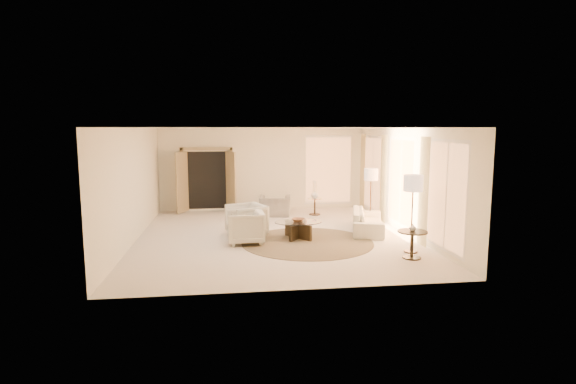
{
  "coord_description": "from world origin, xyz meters",
  "views": [
    {
      "loc": [
        -1.16,
        -11.4,
        2.77
      ],
      "look_at": [
        0.4,
        0.4,
        1.1
      ],
      "focal_mm": 28.0,
      "sensor_mm": 36.0,
      "label": 1
    }
  ],
  "objects": [
    {
      "name": "room",
      "position": [
        0.0,
        0.0,
        1.4
      ],
      "size": [
        7.04,
        8.04,
        2.83
      ],
      "color": "silver",
      "rests_on": "ground"
    },
    {
      "name": "french_doors",
      "position": [
        -1.9,
        3.82,
        1.07
      ],
      "size": [
        1.95,
        0.66,
        2.16
      ],
      "color": "tan",
      "rests_on": "room"
    },
    {
      "name": "accent_chair",
      "position": [
        0.29,
        2.77,
        0.43
      ],
      "size": [
        1.06,
        0.76,
        0.86
      ],
      "primitive_type": "imported",
      "rotation": [
        0.0,
        0.0,
        3.01
      ],
      "color": "gray",
      "rests_on": "room"
    },
    {
      "name": "armchair_left",
      "position": [
        -0.73,
        0.17,
        0.45
      ],
      "size": [
        1.09,
        1.12,
        0.91
      ],
      "primitive_type": "imported",
      "rotation": [
        0.0,
        0.0,
        -1.2
      ],
      "color": "silver",
      "rests_on": "room"
    },
    {
      "name": "end_vase",
      "position": [
        2.73,
        -2.41,
        0.68
      ],
      "size": [
        0.19,
        0.19,
        0.16
      ],
      "primitive_type": "imported",
      "rotation": [
        0.0,
        0.0,
        -0.36
      ],
      "color": "white",
      "rests_on": "end_table"
    },
    {
      "name": "window_back_corner",
      "position": [
        2.3,
        3.95,
        1.35
      ],
      "size": [
        1.7,
        0.1,
        2.4
      ],
      "primitive_type": null,
      "color": "#F2A361",
      "rests_on": "room"
    },
    {
      "name": "floor_lamp_far",
      "position": [
        2.9,
        -1.95,
        1.5
      ],
      "size": [
        0.43,
        0.43,
        1.76
      ],
      "rotation": [
        0.0,
        0.0,
        0.2
      ],
      "color": "black",
      "rests_on": "room"
    },
    {
      "name": "curtains_right",
      "position": [
        3.4,
        1.0,
        1.3
      ],
      "size": [
        0.06,
        5.2,
        2.6
      ],
      "primitive_type": null,
      "color": "#CEC286",
      "rests_on": "room"
    },
    {
      "name": "end_table",
      "position": [
        2.73,
        -2.41,
        0.41
      ],
      "size": [
        0.64,
        0.64,
        0.6
      ],
      "rotation": [
        0.0,
        0.0,
        -0.03
      ],
      "color": "black",
      "rests_on": "room"
    },
    {
      "name": "armchair_right",
      "position": [
        -0.79,
        -0.64,
        0.44
      ],
      "size": [
        0.82,
        0.88,
        0.88
      ],
      "primitive_type": "imported",
      "rotation": [
        0.0,
        0.0,
        -1.54
      ],
      "color": "silver",
      "rests_on": "room"
    },
    {
      "name": "area_rug",
      "position": [
        0.73,
        -0.77,
        0.01
      ],
      "size": [
        3.93,
        3.93,
        0.01
      ],
      "primitive_type": "cylinder",
      "rotation": [
        0.0,
        0.0,
        0.24
      ],
      "color": "#403424",
      "rests_on": "room"
    },
    {
      "name": "sofa",
      "position": [
        2.57,
        0.22,
        0.3
      ],
      "size": [
        1.31,
        2.17,
        0.59
      ],
      "primitive_type": "imported",
      "rotation": [
        0.0,
        0.0,
        1.3
      ],
      "color": "silver",
      "rests_on": "room"
    },
    {
      "name": "side_table",
      "position": [
        1.59,
        2.77,
        0.33
      ],
      "size": [
        0.47,
        0.47,
        0.55
      ],
      "rotation": [
        0.0,
        0.0,
        0.11
      ],
      "color": "black",
      "rests_on": "room"
    },
    {
      "name": "bowl",
      "position": [
        0.56,
        -0.35,
        0.48
      ],
      "size": [
        0.44,
        0.44,
        0.08
      ],
      "primitive_type": "imported",
      "rotation": [
        0.0,
        0.0,
        -0.43
      ],
      "color": "brown",
      "rests_on": "coffee_table"
    },
    {
      "name": "windows_right",
      "position": [
        3.45,
        0.1,
        1.35
      ],
      "size": [
        0.1,
        6.4,
        2.4
      ],
      "primitive_type": null,
      "color": "#F2A361",
      "rests_on": "room"
    },
    {
      "name": "coffee_table",
      "position": [
        0.56,
        -0.35,
        0.28
      ],
      "size": [
        1.22,
        1.22,
        0.44
      ],
      "rotation": [
        0.0,
        0.0,
        0.01
      ],
      "color": "black",
      "rests_on": "room"
    },
    {
      "name": "floor_lamp_near",
      "position": [
        2.9,
        1.03,
        1.4
      ],
      "size": [
        0.4,
        0.4,
        1.64
      ],
      "rotation": [
        0.0,
        0.0,
        -0.18
      ],
      "color": "black",
      "rests_on": "room"
    },
    {
      "name": "side_vase",
      "position": [
        1.59,
        2.77,
        0.67
      ],
      "size": [
        0.26,
        0.26,
        0.26
      ],
      "primitive_type": "imported",
      "rotation": [
        0.0,
        0.0,
        0.04
      ],
      "color": "white",
      "rests_on": "side_table"
    }
  ]
}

